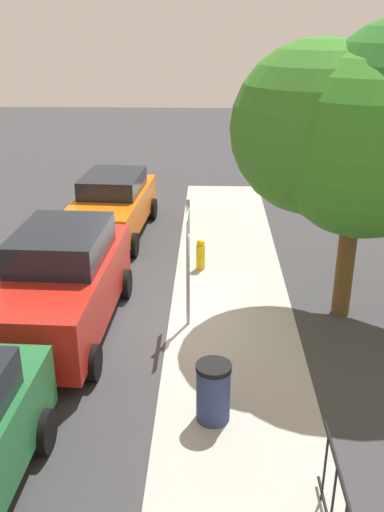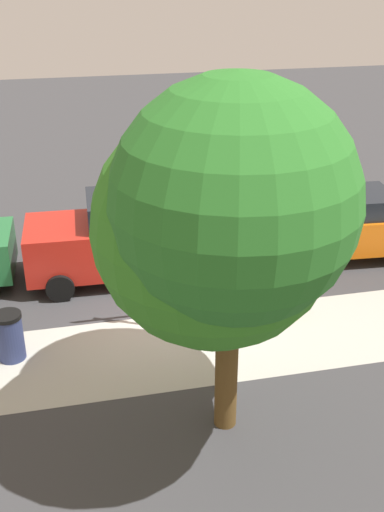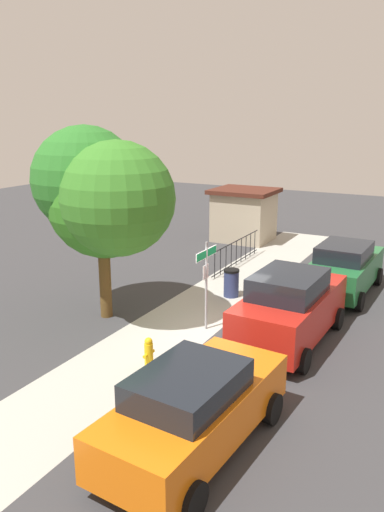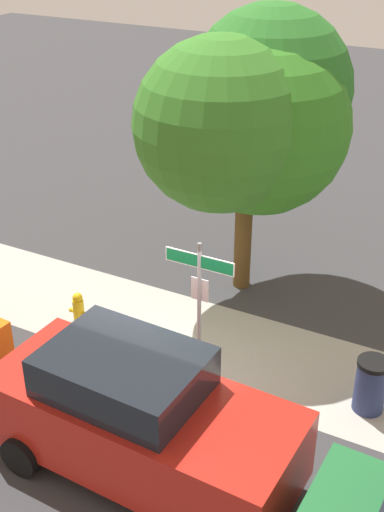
{
  "view_description": "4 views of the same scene",
  "coord_description": "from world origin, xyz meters",
  "px_view_note": "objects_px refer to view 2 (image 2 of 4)",
  "views": [
    {
      "loc": [
        10.3,
        0.81,
        5.73
      ],
      "look_at": [
        0.93,
        0.5,
        1.78
      ],
      "focal_mm": 39.51,
      "sensor_mm": 36.0,
      "label": 1
    },
    {
      "loc": [
        1.98,
        11.42,
        7.06
      ],
      "look_at": [
        -0.31,
        1.17,
        1.95
      ],
      "focal_mm": 43.62,
      "sensor_mm": 36.0,
      "label": 2
    },
    {
      "loc": [
        -12.16,
        -5.85,
        6.06
      ],
      "look_at": [
        0.3,
        0.89,
        2.16
      ],
      "focal_mm": 35.57,
      "sensor_mm": 36.0,
      "label": 3
    },
    {
      "loc": [
        4.67,
        -8.18,
        7.67
      ],
      "look_at": [
        -0.01,
        0.68,
        2.2
      ],
      "focal_mm": 47.28,
      "sensor_mm": 36.0,
      "label": 4
    }
  ],
  "objects_px": {
    "street_sign": "(155,249)",
    "fire_hydrant": "(286,301)",
    "car_red": "(127,237)",
    "trash_bin": "(10,336)",
    "car_orange": "(339,225)",
    "shade_tree": "(226,207)"
  },
  "relations": [
    {
      "from": "street_sign",
      "to": "fire_hydrant",
      "type": "relative_size",
      "value": 3.4
    },
    {
      "from": "car_red",
      "to": "trash_bin",
      "type": "bearing_deg",
      "value": 50.18
    },
    {
      "from": "shade_tree",
      "to": "trash_bin",
      "type": "height_order",
      "value": "shade_tree"
    },
    {
      "from": "street_sign",
      "to": "car_red",
      "type": "height_order",
      "value": "street_sign"
    },
    {
      "from": "fire_hydrant",
      "to": "trash_bin",
      "type": "xyz_separation_m",
      "value": [
        5.7,
        0.3,
        0.11
      ]
    },
    {
      "from": "trash_bin",
      "to": "car_red",
      "type": "bearing_deg",
      "value": -131.96
    },
    {
      "from": "car_red",
      "to": "trash_bin",
      "type": "relative_size",
      "value": 4.74
    },
    {
      "from": "trash_bin",
      "to": "street_sign",
      "type": "bearing_deg",
      "value": -170.35
    },
    {
      "from": "street_sign",
      "to": "car_orange",
      "type": "xyz_separation_m",
      "value": [
        -5.12,
        -2.35,
        -0.93
      ]
    },
    {
      "from": "car_orange",
      "to": "car_red",
      "type": "xyz_separation_m",
      "value": [
        5.42,
        -0.08,
        0.15
      ]
    },
    {
      "from": "shade_tree",
      "to": "car_red",
      "type": "bearing_deg",
      "value": -81.64
    },
    {
      "from": "shade_tree",
      "to": "trash_bin",
      "type": "bearing_deg",
      "value": -37.79
    },
    {
      "from": "shade_tree",
      "to": "car_red",
      "type": "distance_m",
      "value": 6.35
    },
    {
      "from": "trash_bin",
      "to": "car_orange",
      "type": "bearing_deg",
      "value": -160.5
    },
    {
      "from": "car_red",
      "to": "fire_hydrant",
      "type": "bearing_deg",
      "value": 141.5
    },
    {
      "from": "street_sign",
      "to": "trash_bin",
      "type": "xyz_separation_m",
      "value": [
        2.93,
        0.5,
        -1.31
      ]
    },
    {
      "from": "shade_tree",
      "to": "car_red",
      "type": "height_order",
      "value": "shade_tree"
    },
    {
      "from": "shade_tree",
      "to": "fire_hydrant",
      "type": "height_order",
      "value": "shade_tree"
    },
    {
      "from": "car_orange",
      "to": "fire_hydrant",
      "type": "height_order",
      "value": "car_orange"
    },
    {
      "from": "street_sign",
      "to": "fire_hydrant",
      "type": "height_order",
      "value": "street_sign"
    },
    {
      "from": "car_red",
      "to": "trash_bin",
      "type": "xyz_separation_m",
      "value": [
        2.64,
        2.93,
        -0.53
      ]
    },
    {
      "from": "shade_tree",
      "to": "car_orange",
      "type": "distance_m",
      "value": 7.79
    }
  ]
}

